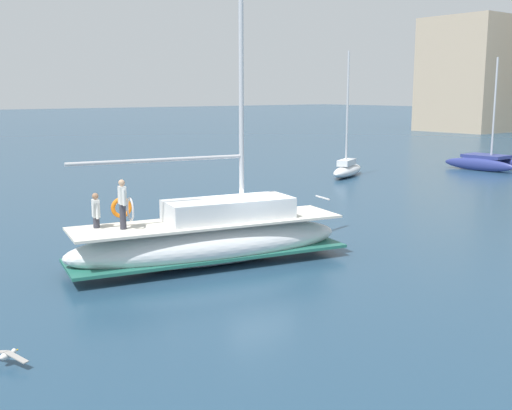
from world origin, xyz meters
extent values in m
plane|color=navy|center=(0.00, 0.00, 0.00)|extent=(400.00, 400.00, 0.00)
ellipsoid|color=silver|center=(-0.40, -1.49, 0.70)|extent=(4.46, 9.89, 1.40)
cube|color=#236656|center=(-0.40, -1.49, 0.39)|extent=(4.44, 9.71, 0.10)
cube|color=beige|center=(-0.40, -1.49, 1.44)|extent=(4.17, 9.38, 0.08)
cube|color=silver|center=(-0.24, -0.79, 1.83)|extent=(2.59, 4.58, 0.70)
cylinder|color=silver|center=(-0.13, -0.32, 7.06)|extent=(0.16, 0.16, 11.16)
cylinder|color=#B7B7BC|center=(-0.77, -3.13, 3.60)|extent=(1.39, 5.64, 0.12)
cylinder|color=silver|center=(0.58, 2.81, 1.95)|extent=(0.89, 0.26, 0.06)
torus|color=orange|center=(-2.13, -3.81, 1.95)|extent=(0.29, 0.71, 0.70)
cylinder|color=#33333D|center=(-1.03, -4.30, 1.88)|extent=(0.20, 0.20, 0.80)
cube|color=white|center=(-1.03, -4.30, 2.56)|extent=(0.36, 0.27, 0.56)
sphere|color=tan|center=(-1.03, -4.30, 2.95)|extent=(0.20, 0.20, 0.20)
cylinder|color=white|center=(-1.25, -4.25, 2.51)|extent=(0.09, 0.09, 0.50)
cylinder|color=white|center=(-0.82, -4.35, 2.51)|extent=(0.09, 0.09, 0.50)
cylinder|color=#33333D|center=(-1.73, -4.88, 1.66)|extent=(0.20, 0.20, 0.35)
cube|color=white|center=(-1.73, -4.88, 2.11)|extent=(0.36, 0.27, 0.56)
sphere|color=#9E7051|center=(-1.73, -4.88, 2.50)|extent=(0.20, 0.20, 0.20)
cylinder|color=white|center=(-1.94, -4.83, 2.06)|extent=(0.09, 0.09, 0.50)
cylinder|color=white|center=(-1.51, -4.93, 2.06)|extent=(0.09, 0.09, 0.50)
torus|color=silver|center=(-0.98, -4.07, 2.10)|extent=(0.75, 0.23, 0.76)
ellipsoid|color=silver|center=(-12.94, 18.44, 0.40)|extent=(3.19, 4.95, 0.80)
cube|color=silver|center=(-12.84, 18.22, 1.00)|extent=(1.54, 2.11, 0.40)
cylinder|color=silver|center=(-12.78, 18.11, 4.60)|extent=(0.13, 0.13, 7.61)
ellipsoid|color=navy|center=(-9.35, 30.54, 0.45)|extent=(5.54, 0.83, 0.89)
ellipsoid|color=navy|center=(-9.26, 28.46, 0.45)|extent=(5.54, 0.83, 0.89)
cube|color=navy|center=(-9.30, 29.50, 0.99)|extent=(3.13, 2.21, 0.24)
cylinder|color=silver|center=(-8.89, 29.52, 4.66)|extent=(0.14, 0.14, 7.09)
ellipsoid|color=silver|center=(3.51, -9.33, 0.21)|extent=(0.31, 0.40, 0.16)
sphere|color=silver|center=(3.43, -9.16, 0.24)|extent=(0.11, 0.11, 0.11)
cone|color=gold|center=(3.41, -9.10, 0.23)|extent=(0.07, 0.08, 0.04)
cube|color=#9E9993|center=(3.78, -9.21, 0.23)|extent=(0.58, 0.36, 0.14)
sphere|color=#EA4C19|center=(-5.46, 2.21, 0.23)|extent=(0.76, 0.76, 0.76)
cylinder|color=black|center=(-5.46, 2.21, 0.53)|extent=(0.04, 0.04, 0.60)
cube|color=#C6AD8E|center=(-37.27, 69.53, 8.17)|extent=(11.71, 10.76, 16.33)
camera|label=1|loc=(16.58, -12.92, 5.72)|focal=43.88mm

